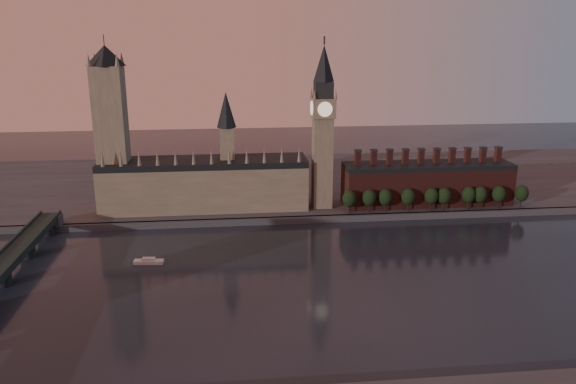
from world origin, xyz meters
name	(u,v)px	position (x,y,z in m)	size (l,w,h in m)	color
ground	(339,285)	(0.00, 0.00, 0.00)	(900.00, 900.00, 0.00)	black
north_bank	(294,183)	(0.00, 178.04, 2.00)	(900.00, 182.00, 4.00)	#4C4C51
palace_of_westminster	(206,181)	(-64.41, 114.91, 21.63)	(130.00, 30.30, 74.00)	gray
victoria_tower	(111,124)	(-120.00, 115.00, 59.09)	(24.00, 24.00, 108.00)	gray
big_ben	(323,126)	(10.00, 110.00, 56.83)	(15.00, 15.00, 107.00)	gray
chimney_block	(427,183)	(80.00, 110.00, 17.82)	(110.00, 25.00, 37.00)	#50211E
embankment_tree_0	(349,199)	(24.67, 93.72, 13.47)	(8.60, 8.60, 14.88)	black
embankment_tree_1	(369,198)	(37.44, 94.32, 13.47)	(8.60, 8.60, 14.88)	black
embankment_tree_2	(385,197)	(47.82, 94.55, 13.47)	(8.60, 8.60, 14.88)	black
embankment_tree_3	(408,197)	(62.47, 94.17, 13.47)	(8.60, 8.60, 14.88)	black
embankment_tree_4	(431,196)	(77.60, 93.99, 13.47)	(8.60, 8.60, 14.88)	black
embankment_tree_5	(444,196)	(85.69, 93.57, 13.47)	(8.60, 8.60, 14.88)	black
embankment_tree_6	(469,195)	(102.20, 94.26, 13.47)	(8.60, 8.60, 14.88)	black
embankment_tree_7	(480,195)	(109.71, 94.03, 13.47)	(8.60, 8.60, 14.88)	black
embankment_tree_8	(499,194)	(122.11, 93.78, 13.47)	(8.60, 8.60, 14.88)	black
embankment_tree_9	(522,193)	(137.73, 94.29, 13.47)	(8.60, 8.60, 14.88)	black
river_boat	(149,261)	(-91.12, 35.79, 1.14)	(15.27, 5.63, 2.99)	silver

